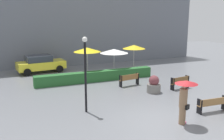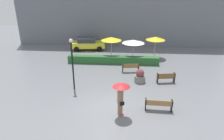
# 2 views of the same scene
# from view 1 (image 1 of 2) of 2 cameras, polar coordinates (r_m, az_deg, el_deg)

# --- Properties ---
(ground_plane) EXTENTS (60.00, 60.00, 0.00)m
(ground_plane) POSITION_cam_1_polar(r_m,az_deg,el_deg) (13.41, 10.39, -10.70)
(ground_plane) COLOR slate
(bench_near_right) EXTENTS (1.80, 0.45, 0.81)m
(bench_near_right) POSITION_cam_1_polar(r_m,az_deg,el_deg) (14.96, 21.43, -6.95)
(bench_near_right) COLOR #9E7242
(bench_near_right) RESTS_ON ground
(bench_far_right) EXTENTS (1.58, 0.55, 0.88)m
(bench_far_right) POSITION_cam_1_polar(r_m,az_deg,el_deg) (18.80, 14.89, -2.54)
(bench_far_right) COLOR brown
(bench_far_right) RESTS_ON ground
(bench_back_row) EXTENTS (1.65, 0.56, 0.87)m
(bench_back_row) POSITION_cam_1_polar(r_m,az_deg,el_deg) (19.00, 3.89, -1.97)
(bench_back_row) COLOR olive
(bench_back_row) RESTS_ON ground
(pedestrian_with_umbrella) EXTENTS (1.07, 1.07, 2.18)m
(pedestrian_with_umbrella) POSITION_cam_1_polar(r_m,az_deg,el_deg) (12.61, 15.75, -5.41)
(pedestrian_with_umbrella) COLOR #8C6B4C
(pedestrian_with_umbrella) RESTS_ON ground
(planter_pot) EXTENTS (0.92, 0.92, 1.18)m
(planter_pot) POSITION_cam_1_polar(r_m,az_deg,el_deg) (17.59, 9.25, -3.33)
(planter_pot) COLOR slate
(planter_pot) RESTS_ON ground
(lamp_post) EXTENTS (0.28, 0.28, 4.06)m
(lamp_post) POSITION_cam_1_polar(r_m,az_deg,el_deg) (13.51, -5.93, 0.65)
(lamp_post) COLOR black
(lamp_post) RESTS_ON ground
(patio_umbrella_yellow) EXTENTS (2.20, 2.20, 2.54)m
(patio_umbrella_yellow) POSITION_cam_1_polar(r_m,az_deg,el_deg) (21.10, -5.52, 4.48)
(patio_umbrella_yellow) COLOR silver
(patio_umbrella_yellow) RESTS_ON ground
(patio_umbrella_white) EXTENTS (2.40, 2.40, 2.31)m
(patio_umbrella_white) POSITION_cam_1_polar(r_m,az_deg,el_deg) (21.88, 0.46, 4.21)
(patio_umbrella_white) COLOR silver
(patio_umbrella_white) RESTS_ON ground
(patio_umbrella_yellow_far) EXTENTS (2.11, 2.11, 2.42)m
(patio_umbrella_yellow_far) POSITION_cam_1_polar(r_m,az_deg,el_deg) (23.93, 4.89, 5.12)
(patio_umbrella_yellow_far) COLOR silver
(patio_umbrella_yellow_far) RESTS_ON ground
(hedge_strip) EXTENTS (9.53, 0.70, 0.80)m
(hedge_strip) POSITION_cam_1_polar(r_m,az_deg,el_deg) (20.33, -3.54, -1.38)
(hedge_strip) COLOR #28602D
(hedge_strip) RESTS_ON ground
(building_facade) EXTENTS (28.00, 1.20, 9.73)m
(building_facade) POSITION_cam_1_polar(r_m,az_deg,el_deg) (27.16, -8.28, 11.44)
(building_facade) COLOR slate
(building_facade) RESTS_ON ground
(parked_car) EXTENTS (4.38, 2.37, 1.57)m
(parked_car) POSITION_cam_1_polar(r_m,az_deg,el_deg) (24.21, -15.55, 1.39)
(parked_car) COLOR yellow
(parked_car) RESTS_ON ground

